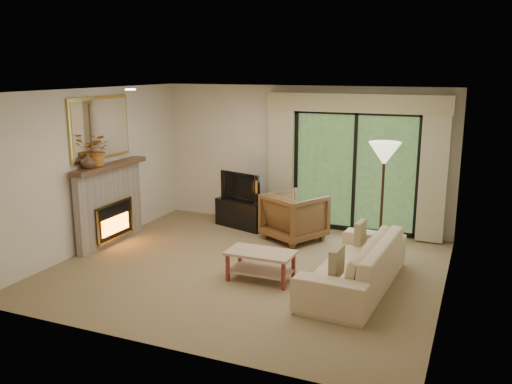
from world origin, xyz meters
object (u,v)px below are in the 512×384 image
at_px(armchair, 295,217).
at_px(sofa, 355,263).
at_px(coffee_table, 261,266).
at_px(media_console, 243,213).

xyz_separation_m(armchair, sofa, (1.42, -1.65, -0.07)).
height_order(sofa, coffee_table, sofa).
relative_size(media_console, coffee_table, 1.09).
height_order(media_console, coffee_table, media_console).
bearing_deg(coffee_table, sofa, 11.64).
xyz_separation_m(media_console, sofa, (2.56, -2.03, 0.09)).
xyz_separation_m(sofa, coffee_table, (-1.26, -0.27, -0.13)).
xyz_separation_m(armchair, coffee_table, (0.16, -1.92, -0.20)).
distance_m(media_console, coffee_table, 2.65).
bearing_deg(media_console, coffee_table, -43.36).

